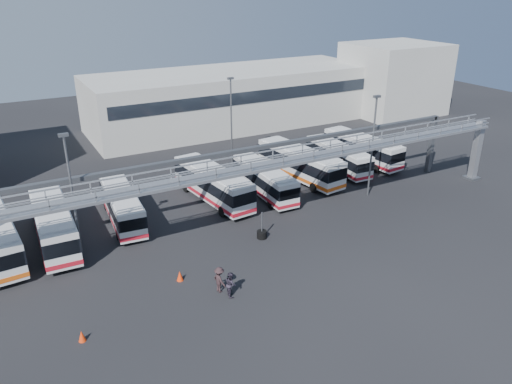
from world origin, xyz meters
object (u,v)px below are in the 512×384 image
pedestrian_c (219,280)px  pedestrian_d (229,284)px  bus_2 (122,204)px  bus_1 (53,222)px  light_pole_left (72,192)px  cone_right (180,276)px  light_pole_mid (373,141)px  cone_left (82,336)px  bus_4 (213,183)px  light_pole_back (231,117)px  bus_6 (300,163)px  bus_5 (264,179)px  pedestrian_b (231,284)px  bus_8 (362,148)px  bus_7 (338,156)px  tire_stack (262,234)px

pedestrian_c → pedestrian_d: (0.47, -0.59, -0.19)m
bus_2 → pedestrian_d: size_ratio=6.71×
bus_1 → pedestrian_d: (9.46, -13.58, -1.17)m
light_pole_left → cone_right: (5.63, -6.60, -5.34)m
light_pole_mid → cone_left: (-29.94, -9.00, -5.36)m
light_pole_mid → bus_4: size_ratio=0.89×
light_pole_back → pedestrian_c: (-12.41, -23.26, -4.76)m
bus_6 → cone_left: bearing=-156.1°
light_pole_mid → cone_left: bearing=-163.3°
light_pole_back → cone_right: (-14.37, -20.60, -5.34)m
bus_5 → pedestrian_c: bus_5 is taller
pedestrian_b → bus_8: bearing=-46.9°
bus_5 → cone_right: (-13.17, -10.73, -1.30)m
pedestrian_d → bus_8: bearing=-43.6°
light_pole_back → bus_1: 24.04m
light_pole_mid → pedestrian_b: size_ratio=5.58×
bus_4 → cone_right: (-7.99, -11.84, -1.51)m
bus_8 → cone_right: size_ratio=14.11×
bus_2 → bus_4: bus_4 is taller
light_pole_mid → bus_4: light_pole_mid is taller
light_pole_mid → bus_7: light_pole_mid is taller
light_pole_mid → tire_stack: (-13.97, -2.83, -5.32)m
bus_5 → light_pole_mid: bearing=-27.4°
bus_4 → bus_7: (16.06, 1.06, -0.21)m
bus_4 → pedestrian_c: size_ratio=5.97×
cone_left → bus_4: bearing=44.4°
light_pole_left → tire_stack: (14.03, -3.83, -5.32)m
bus_4 → cone_right: 14.36m
pedestrian_d → cone_left: 10.01m
light_pole_back → tire_stack: light_pole_back is taller
bus_2 → pedestrian_b: size_ratio=5.64×
light_pole_mid → bus_5: 11.28m
pedestrian_d → light_pole_mid: bearing=-52.8°
cone_left → bus_7: bearing=27.3°
bus_4 → pedestrian_d: bearing=-116.7°
pedestrian_c → light_pole_back: bearing=-38.5°
pedestrian_c → bus_8: bearing=-68.6°
light_pole_left → bus_5: bearing=12.4°
light_pole_left → bus_4: light_pole_left is taller
bus_2 → pedestrian_c: (3.02, -14.21, -0.75)m
bus_5 → bus_7: 11.10m
light_pole_mid → bus_1: size_ratio=0.88×
bus_6 → cone_left: 30.74m
pedestrian_d → cone_left: size_ratio=2.11×
bus_7 → pedestrian_d: bearing=-141.3°
cone_left → bus_6: bearing=31.4°
pedestrian_c → cone_left: 9.58m
bus_2 → bus_6: bus_6 is taller
bus_7 → cone_right: (-24.05, -12.89, -1.29)m
bus_2 → light_pole_left: bearing=-128.4°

